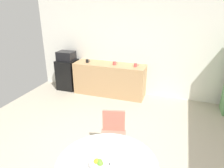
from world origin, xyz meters
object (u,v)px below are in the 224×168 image
at_px(mini_fridge, 68,74).
at_px(mug_red, 114,63).
at_px(chair_coral, 113,130).
at_px(fruit_bowl, 99,164).
at_px(microwave, 66,56).
at_px(mug_white, 87,61).
at_px(mug_green, 136,65).

xyz_separation_m(mini_fridge, mug_red, (1.51, -0.03, 0.50)).
bearing_deg(chair_coral, fruit_bowl, -80.21).
distance_m(microwave, fruit_bowl, 4.28).
distance_m(chair_coral, mug_red, 2.56).
xyz_separation_m(mug_white, mug_red, (0.80, 0.03, 0.00)).
relative_size(mini_fridge, fruit_bowl, 3.89).
bearing_deg(mug_red, fruit_bowl, -74.67).
height_order(mini_fridge, fruit_bowl, mini_fridge).
bearing_deg(chair_coral, microwave, 133.07).
distance_m(mini_fridge, mug_green, 2.15).
bearing_deg(mini_fridge, mug_white, -4.90).
xyz_separation_m(mug_white, mug_green, (1.38, 0.04, 0.00)).
relative_size(mini_fridge, mug_green, 6.95).
relative_size(mini_fridge, chair_coral, 1.08).
distance_m(mug_green, mug_red, 0.59).
height_order(mini_fridge, mug_red, mug_red).
bearing_deg(microwave, mug_green, -0.53).
xyz_separation_m(chair_coral, fruit_bowl, (0.18, -1.07, 0.26)).
relative_size(chair_coral, mug_red, 6.43).
bearing_deg(fruit_bowl, mug_red, 105.33).
height_order(chair_coral, mug_red, mug_red).
distance_m(microwave, chair_coral, 3.36).
height_order(microwave, mug_white, microwave).
xyz_separation_m(microwave, mug_white, (0.71, -0.06, -0.08)).
bearing_deg(mug_white, mug_green, 1.71).
height_order(microwave, chair_coral, microwave).
relative_size(mini_fridge, mug_red, 6.95).
distance_m(microwave, mug_green, 2.09).
bearing_deg(mini_fridge, mug_green, -0.53).
bearing_deg(mug_white, chair_coral, -56.59).
distance_m(mini_fridge, microwave, 0.58).
distance_m(mug_white, mug_red, 0.80).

